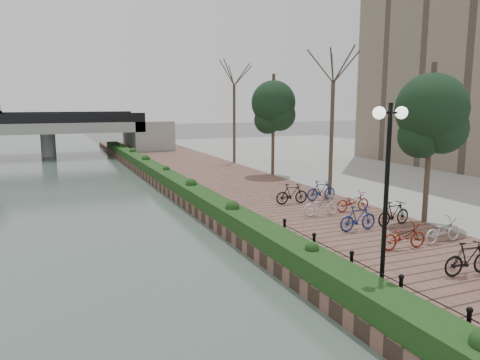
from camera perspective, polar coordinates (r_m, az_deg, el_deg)
promenade at (r=25.78m, az=1.57°, el=-2.13°), size 8.00×75.00×0.50m
inland_pavement at (r=35.43m, az=25.84°, el=0.11°), size 24.00×75.00×0.50m
hedge at (r=26.85m, az=-7.28°, el=-0.54°), size 1.10×56.00×0.60m
chain_fence at (r=11.79m, az=22.31°, el=-14.19°), size 0.10×14.10×0.70m
lamppost at (r=12.44m, az=17.60°, el=2.60°), size 1.02×0.32×4.93m
bicycle_parking at (r=18.32m, az=18.93°, el=-5.16°), size 2.40×14.69×1.00m
street_trees at (r=23.29m, az=15.66°, el=4.81°), size 3.20×37.12×6.80m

